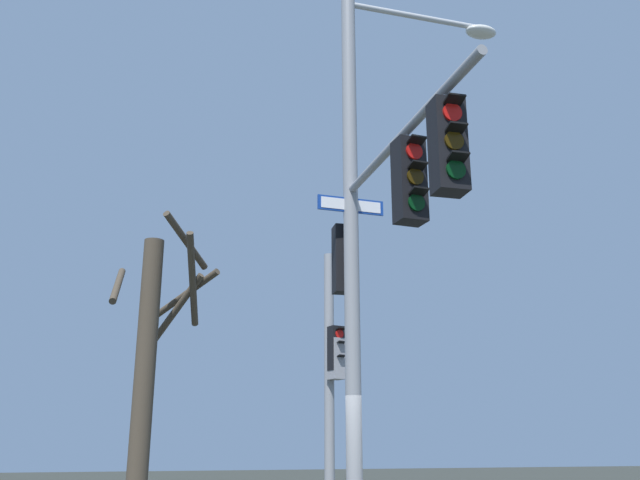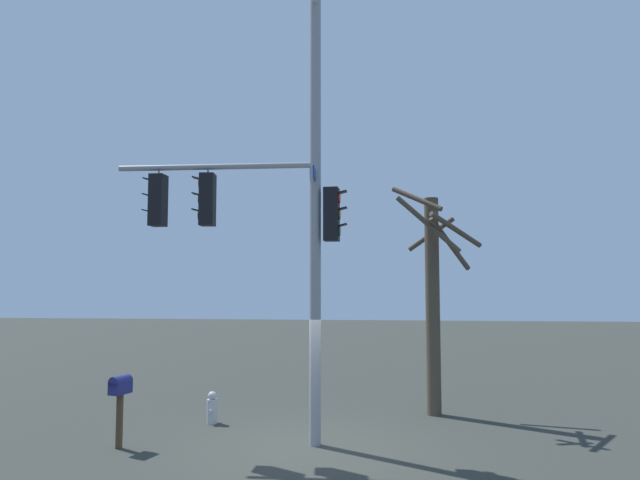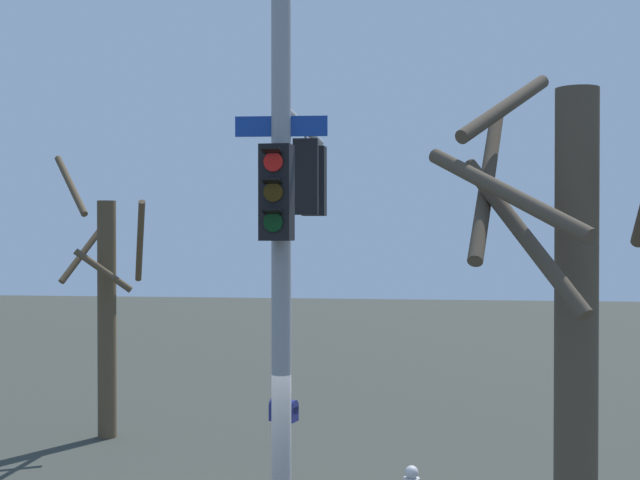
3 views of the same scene
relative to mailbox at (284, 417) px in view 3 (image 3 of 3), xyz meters
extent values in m
cylinder|color=gray|center=(0.60, -3.81, 3.64)|extent=(0.24, 0.24, 9.50)
cylinder|color=gray|center=(0.58, -1.70, 4.58)|extent=(0.16, 4.22, 0.12)
cube|color=black|center=(0.58, -1.53, 3.88)|extent=(0.38, 0.33, 1.10)
cylinder|color=red|center=(0.57, -1.37, 4.22)|extent=(0.22, 0.05, 0.22)
cube|color=black|center=(0.56, -1.29, 4.34)|extent=(0.22, 0.18, 0.06)
cylinder|color=#352504|center=(0.57, -1.37, 3.88)|extent=(0.22, 0.05, 0.22)
cube|color=black|center=(0.56, -1.29, 4.00)|extent=(0.22, 0.18, 0.06)
cylinder|color=black|center=(0.57, -1.37, 3.54)|extent=(0.22, 0.05, 0.22)
cube|color=black|center=(0.56, -1.29, 3.66)|extent=(0.22, 0.18, 0.06)
cylinder|color=gray|center=(0.58, -1.53, 4.50)|extent=(0.04, 0.04, 0.15)
cube|color=black|center=(0.57, -0.46, 3.88)|extent=(0.37, 0.31, 1.10)
cylinder|color=red|center=(0.57, -0.29, 4.22)|extent=(0.22, 0.04, 0.22)
cube|color=black|center=(0.58, -0.22, 4.34)|extent=(0.21, 0.17, 0.06)
cylinder|color=#352504|center=(0.57, -0.29, 3.88)|extent=(0.22, 0.04, 0.22)
cube|color=black|center=(0.58, -0.22, 4.00)|extent=(0.21, 0.17, 0.06)
cylinder|color=black|center=(0.57, -0.29, 3.54)|extent=(0.22, 0.04, 0.22)
cube|color=black|center=(0.58, -0.22, 3.66)|extent=(0.21, 0.17, 0.06)
cylinder|color=gray|center=(0.57, -0.46, 4.50)|extent=(0.04, 0.04, 0.15)
cube|color=black|center=(0.60, -4.15, 3.54)|extent=(0.38, 0.32, 1.10)
cylinder|color=red|center=(0.59, -4.31, 3.88)|extent=(0.22, 0.04, 0.22)
cube|color=black|center=(0.59, -4.39, 4.00)|extent=(0.22, 0.17, 0.06)
cylinder|color=#352504|center=(0.59, -4.31, 3.54)|extent=(0.22, 0.04, 0.22)
cube|color=black|center=(0.59, -4.39, 3.66)|extent=(0.22, 0.17, 0.06)
cylinder|color=black|center=(0.59, -4.31, 3.20)|extent=(0.22, 0.04, 0.22)
cube|color=black|center=(0.59, -4.39, 3.32)|extent=(0.22, 0.17, 0.06)
cube|color=navy|center=(0.60, -3.81, 4.34)|extent=(1.10, 0.07, 0.24)
cube|color=white|center=(0.60, -3.79, 4.34)|extent=(1.00, 0.05, 0.18)
sphere|color=#B2B2B7|center=(2.12, -1.24, -0.48)|extent=(0.20, 0.20, 0.20)
cube|color=#4C3823|center=(0.00, 0.00, -0.58)|extent=(0.10, 0.10, 1.05)
cube|color=navy|center=(0.00, 0.00, 0.06)|extent=(0.49, 0.36, 0.24)
cylinder|color=navy|center=(0.00, 0.00, 0.18)|extent=(0.49, 0.36, 0.24)
cylinder|color=#4E3F2C|center=(-4.06, 2.62, 1.29)|extent=(0.37, 0.37, 4.80)
cylinder|color=#4E3F2C|center=(-4.62, 2.88, 2.68)|extent=(0.69, 1.27, 1.35)
cylinder|color=#4E3F2C|center=(-3.93, 2.10, 2.30)|extent=(1.14, 0.41, 0.88)
cylinder|color=#4E3F2C|center=(-4.59, 2.11, 3.98)|extent=(1.16, 1.22, 1.26)
cylinder|color=#4E3F2C|center=(-3.45, 2.87, 2.85)|extent=(0.67, 1.37, 1.69)
cylinder|color=#483E30|center=(3.52, -6.45, 1.59)|extent=(0.36, 0.36, 5.39)
cylinder|color=#483E30|center=(3.04, -6.84, 3.08)|extent=(0.93, 1.11, 1.26)
cylinder|color=#483E30|center=(2.97, -6.05, 4.19)|extent=(0.94, 1.21, 0.75)
cylinder|color=#483E30|center=(2.88, -6.98, 3.41)|extent=(1.17, 1.39, 0.80)
cylinder|color=#483E30|center=(2.80, -6.30, 3.54)|extent=(0.44, 1.54, 1.44)
camera|label=1|loc=(3.78, 5.79, 0.73)|focal=37.99mm
camera|label=2|loc=(-10.92, -5.06, 2.10)|focal=31.78mm
camera|label=3|loc=(2.23, -13.51, 3.12)|focal=46.57mm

